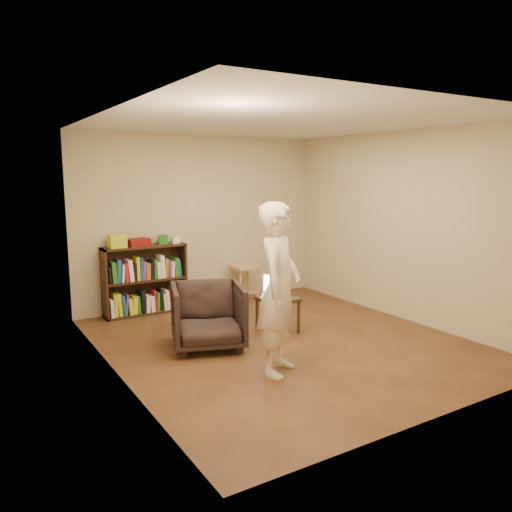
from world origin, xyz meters
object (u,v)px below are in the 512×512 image
stool (244,272)px  laptop (276,292)px  armchair (208,316)px  side_table (278,303)px  person (279,289)px  bookshelf (145,284)px

stool → laptop: (-0.42, -1.52, 0.05)m
armchair → stool: bearing=67.7°
side_table → person: person is taller
stool → bookshelf: bearing=174.6°
bookshelf → person: (0.43, -2.84, 0.43)m
bookshelf → armchair: size_ratio=1.44×
armchair → side_table: 1.02m
side_table → laptop: (0.01, 0.06, 0.14)m
bookshelf → laptop: (1.17, -1.67, 0.08)m
stool → side_table: size_ratio=1.27×
armchair → bookshelf: bearing=113.5°
stool → side_table: (-0.42, -1.58, -0.09)m
person → laptop: bearing=18.1°
stool → armchair: armchair is taller
laptop → person: person is taller
person → armchair: bearing=65.8°
bookshelf → armchair: (0.14, -1.79, -0.06)m
bookshelf → armchair: 1.80m
person → bookshelf: bearing=59.1°
armchair → side_table: bearing=22.2°
bookshelf → stool: 1.59m
armchair → person: person is taller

